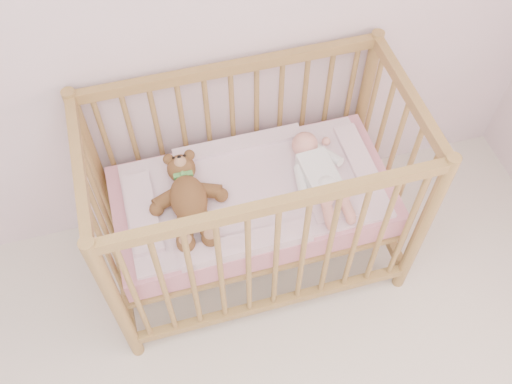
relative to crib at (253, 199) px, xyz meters
name	(u,v)px	position (x,y,z in m)	size (l,w,h in m)	color
crib	(253,199)	(0.00, 0.00, 0.00)	(1.36, 0.76, 1.00)	#A37A45
mattress	(253,200)	(0.00, 0.00, -0.01)	(1.22, 0.62, 0.13)	pink
blanket	(253,191)	(0.00, 0.00, 0.06)	(1.10, 0.58, 0.06)	pink
baby	(318,170)	(0.29, -0.02, 0.14)	(0.25, 0.52, 0.13)	white
teddy_bear	(188,198)	(-0.28, -0.02, 0.15)	(0.35, 0.49, 0.14)	brown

